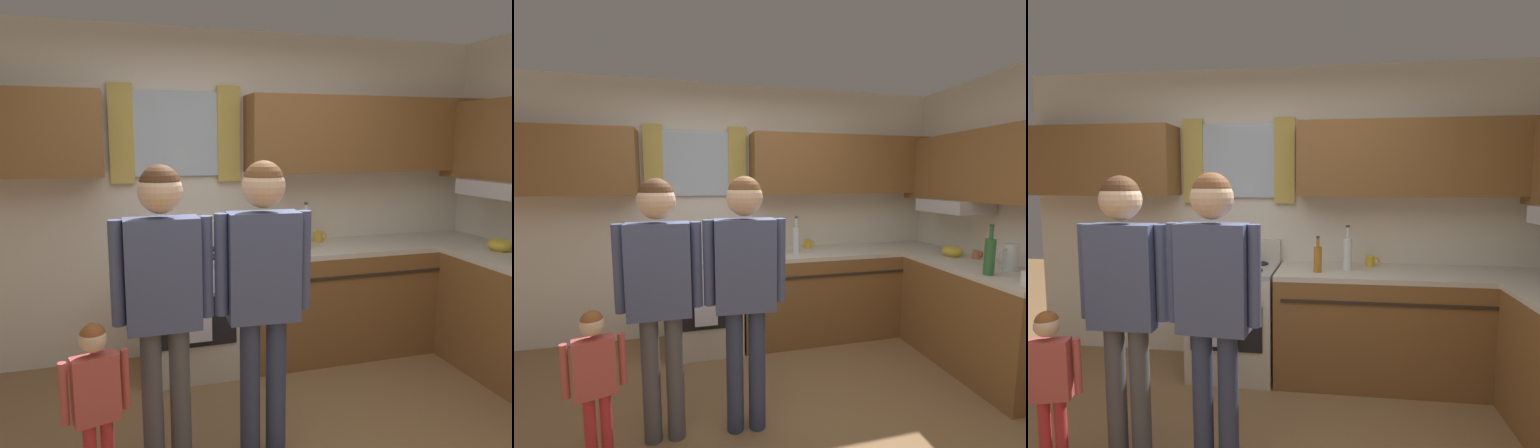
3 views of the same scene
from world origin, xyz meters
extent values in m
cube|color=silver|center=(0.00, 1.90, 1.30)|extent=(4.60, 0.10, 2.60)
cube|color=silver|center=(-0.33, 1.83, 1.80)|extent=(0.65, 0.03, 0.64)
cube|color=gold|center=(-0.74, 1.82, 1.80)|extent=(0.18, 0.04, 0.74)
cube|color=gold|center=(0.08, 1.82, 1.80)|extent=(0.18, 0.04, 0.74)
cube|color=brown|center=(-1.59, 1.69, 1.80)|extent=(1.43, 0.32, 0.60)
cube|color=brown|center=(1.26, 1.69, 1.80)|extent=(2.09, 0.32, 0.60)
cube|color=brown|center=(2.14, 0.88, 1.75)|extent=(0.32, 1.63, 0.63)
cube|color=#B7B7BC|center=(2.08, 1.05, 1.38)|extent=(0.40, 0.60, 0.12)
cube|color=brown|center=(1.18, 1.54, 0.43)|extent=(2.23, 0.62, 0.86)
cube|color=beige|center=(1.18, 1.54, 0.88)|extent=(2.23, 0.62, 0.04)
cube|color=brown|center=(1.99, 0.58, 0.43)|extent=(0.62, 1.29, 0.86)
cube|color=beige|center=(1.99, 0.58, 0.88)|extent=(0.62, 1.29, 0.04)
cube|color=#2D2319|center=(1.18, 1.23, 0.72)|extent=(2.11, 0.01, 0.02)
cube|color=beige|center=(-0.30, 1.54, 0.43)|extent=(0.69, 0.62, 0.86)
cube|color=black|center=(-0.30, 1.23, 0.48)|extent=(0.57, 0.01, 0.36)
cylinder|color=#ADADB2|center=(-0.30, 1.20, 0.70)|extent=(0.57, 0.02, 0.02)
cube|color=#ADADB2|center=(-0.30, 1.54, 0.88)|extent=(0.69, 0.62, 0.04)
cube|color=beige|center=(-0.30, 1.81, 1.00)|extent=(0.69, 0.08, 0.20)
cylinder|color=black|center=(-0.47, 1.40, 0.91)|extent=(0.17, 0.17, 0.01)
cylinder|color=black|center=(-0.13, 1.40, 0.91)|extent=(0.17, 0.17, 0.01)
cylinder|color=black|center=(-0.47, 1.68, 0.91)|extent=(0.17, 0.17, 0.01)
cylinder|color=black|center=(-0.13, 1.68, 0.91)|extent=(0.17, 0.17, 0.01)
cube|color=silver|center=(-0.30, 1.19, 0.52)|extent=(0.20, 0.02, 0.34)
cylinder|color=#2D6633|center=(1.82, 0.35, 1.04)|extent=(0.08, 0.08, 0.28)
cylinder|color=#2D6633|center=(1.82, 0.35, 1.23)|extent=(0.03, 0.03, 0.10)
cylinder|color=#3F382D|center=(1.82, 0.35, 1.29)|extent=(0.03, 0.03, 0.02)
cylinder|color=#B27223|center=(0.40, 1.43, 1.00)|extent=(0.06, 0.06, 0.20)
cylinder|color=#B27223|center=(0.40, 1.43, 1.14)|extent=(0.02, 0.02, 0.07)
cylinder|color=#3F382D|center=(0.40, 1.43, 1.18)|extent=(0.03, 0.03, 0.02)
cylinder|color=silver|center=(0.63, 1.50, 1.03)|extent=(0.07, 0.07, 0.26)
cylinder|color=silver|center=(0.63, 1.50, 1.21)|extent=(0.03, 0.03, 0.09)
cylinder|color=#3F382D|center=(0.63, 1.50, 1.26)|extent=(0.03, 0.03, 0.02)
cylinder|color=#B76642|center=(2.18, 0.83, 0.94)|extent=(0.07, 0.07, 0.08)
torus|color=#B76642|center=(2.22, 0.83, 0.94)|extent=(0.06, 0.01, 0.06)
cylinder|color=gold|center=(0.82, 1.71, 0.95)|extent=(0.08, 0.08, 0.09)
torus|color=gold|center=(0.87, 1.71, 0.95)|extent=(0.06, 0.01, 0.06)
cylinder|color=silver|center=(2.10, 0.42, 1.01)|extent=(0.11, 0.11, 0.22)
torus|color=silver|center=(2.03, 0.42, 1.02)|extent=(0.14, 0.02, 0.14)
cylinder|color=gold|center=(2.04, 0.98, 0.92)|extent=(0.10, 0.10, 0.03)
ellipsoid|color=gold|center=(2.04, 0.98, 0.95)|extent=(0.18, 0.18, 0.10)
cylinder|color=#4C4C51|center=(-0.54, 0.33, 0.40)|extent=(0.11, 0.11, 0.81)
cylinder|color=#4C4C51|center=(-0.68, 0.33, 0.40)|extent=(0.11, 0.11, 0.81)
cube|color=#47517A|center=(-0.61, 0.33, 1.09)|extent=(0.37, 0.16, 0.57)
cylinder|color=#47517A|center=(-0.39, 0.33, 1.12)|extent=(0.07, 0.07, 0.53)
cylinder|color=#47517A|center=(-0.83, 0.33, 1.12)|extent=(0.07, 0.07, 0.53)
sphere|color=beige|center=(-0.61, 0.33, 1.51)|extent=(0.22, 0.22, 0.22)
sphere|color=#4C2D19|center=(-0.61, 0.33, 1.54)|extent=(0.20, 0.20, 0.20)
cylinder|color=#2D3856|center=(-0.03, 0.29, 0.41)|extent=(0.11, 0.11, 0.81)
cylinder|color=#2D3856|center=(-0.17, 0.30, 0.41)|extent=(0.11, 0.11, 0.81)
cube|color=#47517A|center=(-0.10, 0.30, 1.10)|extent=(0.38, 0.18, 0.58)
cylinder|color=#47517A|center=(0.12, 0.28, 1.12)|extent=(0.07, 0.07, 0.53)
cylinder|color=#47517A|center=(-0.32, 0.31, 1.12)|extent=(0.07, 0.07, 0.53)
sphere|color=beige|center=(-0.10, 0.30, 1.52)|extent=(0.22, 0.22, 0.22)
sphere|color=brown|center=(-0.10, 0.30, 1.55)|extent=(0.21, 0.21, 0.21)
cylinder|color=red|center=(-0.91, 0.17, 0.23)|extent=(0.06, 0.06, 0.46)
cylinder|color=red|center=(-0.99, 0.15, 0.23)|extent=(0.06, 0.06, 0.46)
cube|color=#BF4C47|center=(-0.95, 0.16, 0.62)|extent=(0.23, 0.14, 0.32)
cylinder|color=#BF4C47|center=(-0.82, 0.19, 0.63)|extent=(0.04, 0.04, 0.30)
cylinder|color=#BF4C47|center=(-1.09, 0.12, 0.63)|extent=(0.04, 0.04, 0.30)
sphere|color=beige|center=(-0.95, 0.16, 0.86)|extent=(0.13, 0.13, 0.13)
sphere|color=brown|center=(-0.95, 0.16, 0.88)|extent=(0.12, 0.12, 0.12)
camera|label=1|loc=(-0.85, -2.12, 1.76)|focal=35.17mm
camera|label=2|loc=(-0.45, -1.79, 1.62)|focal=24.34mm
camera|label=3|loc=(0.53, -1.69, 1.59)|focal=28.16mm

